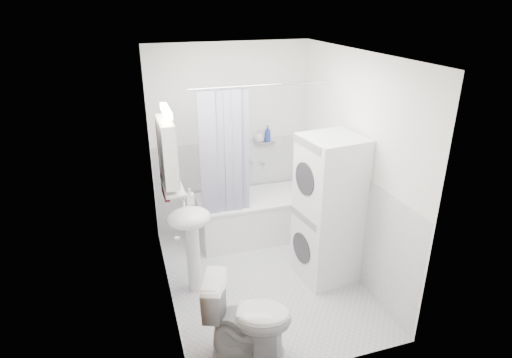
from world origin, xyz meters
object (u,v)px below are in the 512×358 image
object	(u,v)px
sink	(190,231)
washer_dryer	(328,210)
toilet	(248,316)
bathtub	(255,215)

from	to	relation	value
sink	washer_dryer	bearing A→B (deg)	-7.38
washer_dryer	toilet	distance (m)	1.46
bathtub	toilet	bearing A→B (deg)	-109.40
bathtub	washer_dryer	xyz separation A→B (m)	(0.47, -1.04, 0.50)
bathtub	toilet	xyz separation A→B (m)	(-0.65, -1.86, 0.06)
sink	washer_dryer	world-z (taller)	washer_dryer
bathtub	washer_dryer	world-z (taller)	washer_dryer
bathtub	toilet	world-z (taller)	toilet
washer_dryer	toilet	world-z (taller)	washer_dryer
sink	washer_dryer	distance (m)	1.45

